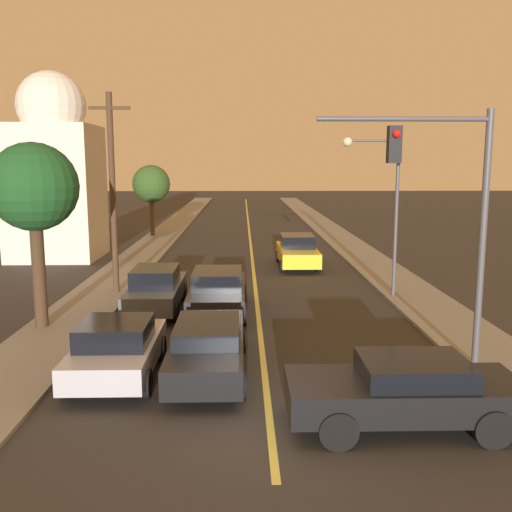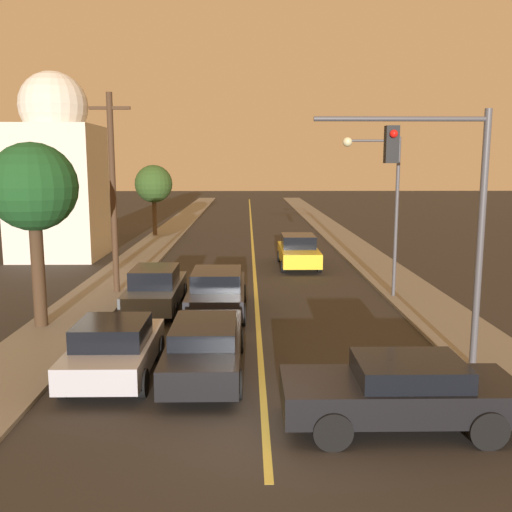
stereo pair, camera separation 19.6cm
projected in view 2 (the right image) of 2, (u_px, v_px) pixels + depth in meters
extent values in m
plane|color=#2D2B28|center=(265.00, 430.00, 11.47)|extent=(200.00, 200.00, 0.00)
cube|color=#2D2B28|center=(251.00, 228.00, 46.99)|extent=(10.20, 80.00, 0.01)
cube|color=#D1C14C|center=(251.00, 228.00, 46.99)|extent=(0.16, 76.00, 0.00)
cube|color=gray|center=(174.00, 228.00, 46.88)|extent=(2.50, 80.00, 0.12)
cube|color=gray|center=(328.00, 227.00, 47.08)|extent=(2.50, 80.00, 0.12)
cube|color=black|center=(205.00, 348.00, 14.46)|extent=(1.78, 5.16, 0.66)
cube|color=black|center=(204.00, 330.00, 14.17)|extent=(1.56, 2.32, 0.41)
cylinder|color=black|center=(180.00, 341.00, 16.08)|extent=(0.22, 0.68, 0.68)
cylinder|color=black|center=(239.00, 341.00, 16.11)|extent=(0.22, 0.68, 0.68)
cylinder|color=black|center=(163.00, 385.00, 12.92)|extent=(0.22, 0.68, 0.68)
cylinder|color=black|center=(238.00, 384.00, 12.95)|extent=(0.22, 0.68, 0.68)
cube|color=black|center=(217.00, 294.00, 20.30)|extent=(1.91, 5.08, 0.67)
cube|color=black|center=(217.00, 278.00, 19.99)|extent=(1.68, 2.29, 0.58)
cylinder|color=black|center=(196.00, 294.00, 21.89)|extent=(0.22, 0.70, 0.70)
cylinder|color=black|center=(243.00, 293.00, 21.92)|extent=(0.22, 0.70, 0.70)
cylinder|color=black|center=(187.00, 315.00, 18.78)|extent=(0.22, 0.70, 0.70)
cylinder|color=black|center=(242.00, 315.00, 18.81)|extent=(0.22, 0.70, 0.70)
cube|color=#A5A8B2|center=(115.00, 353.00, 14.20)|extent=(1.89, 4.04, 0.61)
cube|color=black|center=(112.00, 332.00, 13.95)|extent=(1.67, 1.82, 0.55)
cylinder|color=black|center=(92.00, 348.00, 15.47)|extent=(0.22, 0.67, 0.67)
cylinder|color=black|center=(159.00, 348.00, 15.50)|extent=(0.22, 0.67, 0.67)
cylinder|color=black|center=(63.00, 384.00, 13.00)|extent=(0.22, 0.67, 0.67)
cylinder|color=black|center=(142.00, 383.00, 13.03)|extent=(0.22, 0.67, 0.67)
cube|color=#474C51|center=(156.00, 292.00, 20.68)|extent=(1.74, 4.75, 0.65)
cube|color=black|center=(155.00, 276.00, 20.39)|extent=(1.53, 2.14, 0.63)
cylinder|color=black|center=(141.00, 292.00, 22.17)|extent=(0.22, 0.69, 0.69)
cylinder|color=black|center=(184.00, 292.00, 22.20)|extent=(0.22, 0.69, 0.69)
cylinder|color=black|center=(125.00, 312.00, 19.26)|extent=(0.22, 0.69, 0.69)
cylinder|color=black|center=(174.00, 311.00, 19.29)|extent=(0.22, 0.69, 0.69)
cube|color=gold|center=(298.00, 254.00, 29.41)|extent=(1.88, 4.92, 0.71)
cube|color=black|center=(298.00, 241.00, 29.50)|extent=(1.66, 2.21, 0.63)
cylinder|color=black|center=(319.00, 266.00, 27.98)|extent=(0.22, 0.60, 0.60)
cylinder|color=black|center=(283.00, 266.00, 27.95)|extent=(0.22, 0.60, 0.60)
cylinder|color=black|center=(312.00, 256.00, 30.99)|extent=(0.22, 0.60, 0.60)
cylinder|color=black|center=(279.00, 256.00, 30.96)|extent=(0.22, 0.60, 0.60)
cube|color=black|center=(399.00, 395.00, 11.45)|extent=(4.71, 1.87, 0.64)
cube|color=black|center=(409.00, 370.00, 11.37)|extent=(2.12, 1.64, 0.42)
cylinder|color=black|center=(333.00, 431.00, 10.60)|extent=(0.76, 0.22, 0.76)
cylinder|color=black|center=(321.00, 393.00, 12.35)|extent=(0.76, 0.22, 0.76)
cylinder|color=black|center=(488.00, 430.00, 10.65)|extent=(0.76, 0.22, 0.76)
cylinder|color=black|center=(454.00, 392.00, 12.40)|extent=(0.76, 0.22, 0.76)
cylinder|color=#47474C|center=(480.00, 241.00, 14.29)|extent=(0.18, 0.18, 6.50)
cylinder|color=#47474C|center=(401.00, 119.00, 13.78)|extent=(4.24, 0.12, 0.12)
cube|color=black|center=(391.00, 145.00, 13.87)|extent=(0.32, 0.28, 0.90)
sphere|color=red|center=(394.00, 134.00, 13.66)|extent=(0.20, 0.20, 0.20)
cylinder|color=#47474C|center=(396.00, 218.00, 22.14)|extent=(0.14, 0.14, 6.18)
cylinder|color=#47474C|center=(373.00, 141.00, 21.65)|extent=(1.98, 0.09, 0.09)
sphere|color=beige|center=(347.00, 142.00, 21.65)|extent=(0.36, 0.36, 0.36)
cylinder|color=#422D1E|center=(113.00, 194.00, 22.69)|extent=(0.24, 0.24, 7.91)
cube|color=#422D1E|center=(110.00, 108.00, 22.15)|extent=(1.60, 0.12, 0.12)
cylinder|color=#3D2B1C|center=(38.00, 272.00, 18.14)|extent=(0.41, 0.41, 3.50)
sphere|color=#19471E|center=(33.00, 187.00, 17.71)|extent=(2.75, 2.75, 2.75)
cylinder|color=#4C3823|center=(155.00, 216.00, 41.40)|extent=(0.31, 0.31, 2.77)
sphere|color=#2D4C1E|center=(154.00, 184.00, 41.03)|extent=(2.70, 2.70, 2.70)
cube|color=beige|center=(58.00, 193.00, 31.80)|extent=(4.64, 4.64, 7.37)
sphere|color=beige|center=(53.00, 106.00, 31.04)|extent=(3.69, 3.69, 3.69)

